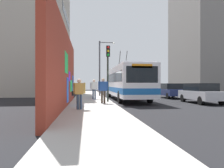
% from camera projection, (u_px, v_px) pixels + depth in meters
% --- Properties ---
extents(ground_plane, '(80.00, 80.00, 0.00)m').
position_uv_depth(ground_plane, '(111.00, 102.00, 17.65)').
color(ground_plane, black).
extents(sidewalk_slab, '(48.00, 3.20, 0.15)m').
position_uv_depth(sidewalk_slab, '(91.00, 102.00, 17.46)').
color(sidewalk_slab, '#ADA8A0').
rests_on(sidewalk_slab, ground_plane).
extents(graffiti_wall, '(14.45, 0.32, 4.83)m').
position_uv_depth(graffiti_wall, '(65.00, 70.00, 13.52)').
color(graffiti_wall, maroon).
rests_on(graffiti_wall, ground_plane).
extents(building_far_left, '(12.56, 8.85, 15.66)m').
position_uv_depth(building_far_left, '(34.00, 39.00, 29.96)').
color(building_far_left, '#B2A899').
rests_on(building_far_left, ground_plane).
extents(building_far_right, '(11.30, 7.92, 19.64)m').
position_uv_depth(building_far_right, '(205.00, 32.00, 34.62)').
color(building_far_right, gray).
rests_on(building_far_right, ground_plane).
extents(city_bus, '(12.17, 2.67, 4.92)m').
position_uv_depth(city_bus, '(126.00, 82.00, 20.73)').
color(city_bus, silver).
rests_on(city_bus, ground_plane).
extents(parked_car_silver, '(4.37, 1.83, 1.58)m').
position_uv_depth(parked_car_silver, '(201.00, 93.00, 17.01)').
color(parked_car_silver, '#B7B7BC').
rests_on(parked_car_silver, ground_plane).
extents(parked_car_navy, '(4.31, 1.93, 1.58)m').
position_uv_depth(parked_car_navy, '(171.00, 90.00, 23.07)').
color(parked_car_navy, navy).
rests_on(parked_car_navy, ground_plane).
extents(pedestrian_near_wall, '(0.22, 0.74, 1.65)m').
position_uv_depth(pedestrian_near_wall, '(79.00, 92.00, 11.64)').
color(pedestrian_near_wall, '#2D3F59').
rests_on(pedestrian_near_wall, sidewalk_slab).
extents(pedestrian_midblock, '(0.24, 0.70, 1.78)m').
position_uv_depth(pedestrian_midblock, '(94.00, 87.00, 19.39)').
color(pedestrian_midblock, '#2D3F59').
rests_on(pedestrian_midblock, sidewalk_slab).
extents(pedestrian_at_curb, '(0.24, 0.70, 1.78)m').
position_uv_depth(pedestrian_at_curb, '(103.00, 88.00, 15.24)').
color(pedestrian_at_curb, '#3F3326').
rests_on(pedestrian_at_curb, sidewalk_slab).
extents(traffic_light, '(0.49, 0.28, 4.33)m').
position_uv_depth(traffic_light, '(108.00, 64.00, 16.51)').
color(traffic_light, '#2D382D').
rests_on(traffic_light, sidewalk_slab).
extents(street_lamp, '(0.44, 1.91, 6.39)m').
position_uv_depth(street_lamp, '(102.00, 64.00, 25.17)').
color(street_lamp, '#4C4C51').
rests_on(street_lamp, sidewalk_slab).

